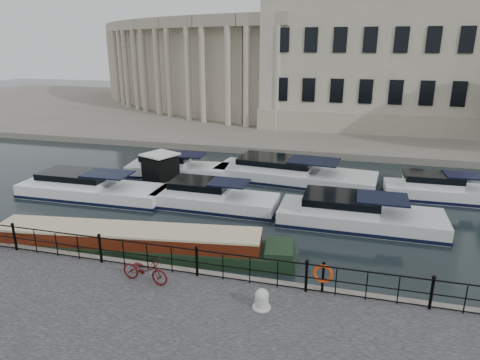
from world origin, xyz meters
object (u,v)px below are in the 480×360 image
at_px(mooring_bollard, 262,299).
at_px(life_ring_post, 323,274).
at_px(harbour_hut, 161,171).
at_px(narrowboat, 128,246).
at_px(bicycle, 145,270).

bearing_deg(mooring_bollard, life_ring_post, 38.24).
bearing_deg(harbour_hut, narrowboat, -51.08).
bearing_deg(bicycle, harbour_hut, 29.10).
bearing_deg(life_ring_post, narrowboat, 168.09).
bearing_deg(harbour_hut, life_ring_post, -21.75).
bearing_deg(life_ring_post, harbour_hut, 135.67).
bearing_deg(harbour_hut, mooring_bollard, -30.33).
distance_m(life_ring_post, narrowboat, 8.68).
distance_m(mooring_bollard, harbour_hut, 15.40).
relative_size(life_ring_post, harbour_hut, 0.35).
height_order(bicycle, mooring_bollard, bicycle).
distance_m(bicycle, harbour_hut, 12.79).
bearing_deg(narrowboat, harbour_hut, 98.43).
bearing_deg(harbour_hut, bicycle, -44.87).
distance_m(narrowboat, harbour_hut, 9.47).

